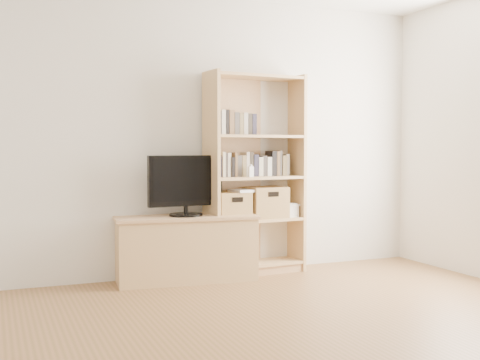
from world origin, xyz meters
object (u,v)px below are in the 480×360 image
tv_stand (186,250)px  bookshelf (255,174)px  baby_monitor (251,172)px  laptop (248,190)px  basket_left (232,206)px  television (186,185)px  basket_right (266,202)px

tv_stand → bookshelf: bookshelf is taller
baby_monitor → laptop: size_ratio=0.31×
basket_left → baby_monitor: bearing=-32.1°
basket_left → television: bearing=-178.6°
bookshelf → basket_left: bearing=-178.8°
baby_monitor → basket_right: baby_monitor is taller
laptop → tv_stand: bearing=171.7°
baby_monitor → laptop: (0.01, 0.09, -0.18)m
tv_stand → baby_monitor: size_ratio=12.67×
bookshelf → basket_left: size_ratio=6.06×
basket_left → laptop: bearing=-3.3°
bookshelf → basket_left: 0.39m
baby_monitor → basket_right: (0.21, 0.12, -0.30)m
tv_stand → bookshelf: size_ratio=0.65×
baby_monitor → basket_right: bearing=18.2°
baby_monitor → laptop: 0.20m
bookshelf → basket_right: 0.30m
baby_monitor → basket_left: (-0.16, 0.09, -0.32)m
television → baby_monitor: (0.61, -0.05, 0.11)m
bookshelf → tv_stand: bearing=180.0°
basket_right → laptop: bearing=-174.3°
tv_stand → laptop: bearing=9.0°
basket_left → basket_right: (0.37, 0.03, 0.02)m
basket_left → basket_right: 0.37m
laptop → bookshelf: bearing=5.9°
television → baby_monitor: television is taller
bookshelf → laptop: bookshelf is taller
basket_right → baby_monitor: bearing=-154.1°
television → basket_right: (0.82, 0.07, -0.19)m
television → baby_monitor: bearing=-9.7°
tv_stand → bookshelf: (0.71, 0.06, 0.66)m
television → bookshelf: bearing=0.1°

